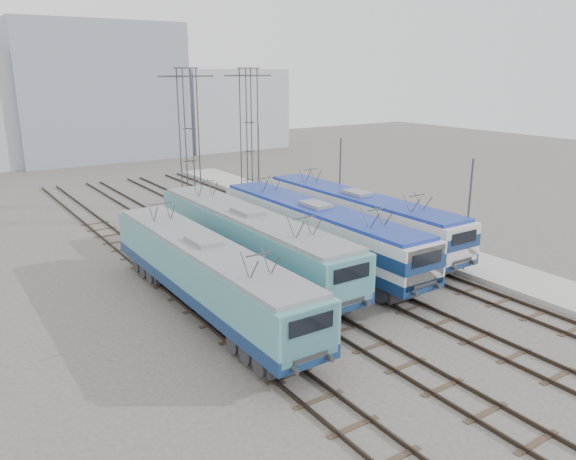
{
  "coord_description": "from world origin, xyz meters",
  "views": [
    {
      "loc": [
        -17.87,
        -18.64,
        11.84
      ],
      "look_at": [
        -0.79,
        7.0,
        3.04
      ],
      "focal_mm": 35.0,
      "sensor_mm": 36.0,
      "label": 1
    }
  ],
  "objects_px": {
    "mast_front": "(468,218)",
    "mast_mid": "(340,184)",
    "locomotive_far_right": "(358,214)",
    "locomotive_far_left": "(207,271)",
    "catenary_tower_west": "(189,140)",
    "locomotive_center_left": "(250,238)",
    "mast_rear": "(259,163)",
    "catenary_tower_east": "(249,132)",
    "locomotive_center_right": "(317,229)"
  },
  "relations": [
    {
      "from": "catenary_tower_east",
      "to": "locomotive_center_left",
      "type": "bearing_deg",
      "value": -119.92
    },
    {
      "from": "locomotive_far_right",
      "to": "locomotive_far_left",
      "type": "bearing_deg",
      "value": -162.26
    },
    {
      "from": "locomotive_far_right",
      "to": "locomotive_center_right",
      "type": "bearing_deg",
      "value": -163.25
    },
    {
      "from": "mast_rear",
      "to": "locomotive_far_left",
      "type": "bearing_deg",
      "value": -126.59
    },
    {
      "from": "mast_mid",
      "to": "locomotive_center_right",
      "type": "bearing_deg",
      "value": -138.03
    },
    {
      "from": "catenary_tower_east",
      "to": "mast_front",
      "type": "xyz_separation_m",
      "value": [
        2.1,
        -22.0,
        -3.14
      ]
    },
    {
      "from": "catenary_tower_west",
      "to": "catenary_tower_east",
      "type": "height_order",
      "value": "same"
    },
    {
      "from": "catenary_tower_west",
      "to": "mast_mid",
      "type": "xyz_separation_m",
      "value": [
        8.6,
        -8.0,
        -3.14
      ]
    },
    {
      "from": "locomotive_far_right",
      "to": "catenary_tower_west",
      "type": "relative_size",
      "value": 1.52
    },
    {
      "from": "locomotive_center_left",
      "to": "catenary_tower_east",
      "type": "xyz_separation_m",
      "value": [
        8.75,
        15.21,
        4.3
      ]
    },
    {
      "from": "locomotive_far_right",
      "to": "mast_mid",
      "type": "distance_m",
      "value": 4.88
    },
    {
      "from": "mast_mid",
      "to": "locomotive_far_right",
      "type": "bearing_deg",
      "value": -113.01
    },
    {
      "from": "catenary_tower_east",
      "to": "mast_front",
      "type": "height_order",
      "value": "catenary_tower_east"
    },
    {
      "from": "mast_front",
      "to": "mast_mid",
      "type": "height_order",
      "value": "same"
    },
    {
      "from": "locomotive_far_left",
      "to": "mast_rear",
      "type": "height_order",
      "value": "mast_rear"
    },
    {
      "from": "locomotive_far_left",
      "to": "mast_mid",
      "type": "relative_size",
      "value": 2.58
    },
    {
      "from": "mast_front",
      "to": "mast_mid",
      "type": "distance_m",
      "value": 12.0
    },
    {
      "from": "catenary_tower_east",
      "to": "mast_front",
      "type": "bearing_deg",
      "value": -84.55
    },
    {
      "from": "catenary_tower_east",
      "to": "mast_rear",
      "type": "distance_m",
      "value": 4.28
    },
    {
      "from": "locomotive_center_left",
      "to": "mast_front",
      "type": "distance_m",
      "value": 12.85
    },
    {
      "from": "mast_front",
      "to": "mast_mid",
      "type": "relative_size",
      "value": 1.0
    },
    {
      "from": "locomotive_far_left",
      "to": "mast_front",
      "type": "distance_m",
      "value": 15.76
    },
    {
      "from": "locomotive_center_right",
      "to": "mast_rear",
      "type": "bearing_deg",
      "value": 70.28
    },
    {
      "from": "locomotive_center_right",
      "to": "mast_front",
      "type": "height_order",
      "value": "mast_front"
    },
    {
      "from": "locomotive_center_left",
      "to": "mast_mid",
      "type": "distance_m",
      "value": 12.09
    },
    {
      "from": "mast_rear",
      "to": "locomotive_center_right",
      "type": "bearing_deg",
      "value": -109.72
    },
    {
      "from": "locomotive_far_left",
      "to": "catenary_tower_west",
      "type": "relative_size",
      "value": 1.5
    },
    {
      "from": "catenary_tower_east",
      "to": "mast_mid",
      "type": "bearing_deg",
      "value": -78.14
    },
    {
      "from": "locomotive_center_right",
      "to": "mast_mid",
      "type": "distance_m",
      "value": 8.62
    },
    {
      "from": "locomotive_center_left",
      "to": "mast_rear",
      "type": "distance_m",
      "value": 20.37
    },
    {
      "from": "catenary_tower_west",
      "to": "mast_front",
      "type": "distance_m",
      "value": 22.0
    },
    {
      "from": "locomotive_center_left",
      "to": "mast_front",
      "type": "bearing_deg",
      "value": -32.05
    },
    {
      "from": "locomotive_far_right",
      "to": "catenary_tower_east",
      "type": "bearing_deg",
      "value": 91.0
    },
    {
      "from": "locomotive_far_left",
      "to": "locomotive_center_left",
      "type": "relative_size",
      "value": 0.96
    },
    {
      "from": "locomotive_far_right",
      "to": "catenary_tower_west",
      "type": "bearing_deg",
      "value": 118.65
    },
    {
      "from": "locomotive_center_left",
      "to": "mast_rear",
      "type": "xyz_separation_m",
      "value": [
        10.85,
        17.21,
        1.16
      ]
    },
    {
      "from": "locomotive_center_right",
      "to": "mast_front",
      "type": "relative_size",
      "value": 2.63
    },
    {
      "from": "locomotive_center_left",
      "to": "mast_front",
      "type": "height_order",
      "value": "mast_front"
    },
    {
      "from": "catenary_tower_west",
      "to": "locomotive_far_right",
      "type": "bearing_deg",
      "value": -61.35
    },
    {
      "from": "locomotive_far_left",
      "to": "mast_front",
      "type": "height_order",
      "value": "mast_front"
    },
    {
      "from": "catenary_tower_west",
      "to": "mast_mid",
      "type": "height_order",
      "value": "catenary_tower_west"
    },
    {
      "from": "locomotive_center_right",
      "to": "catenary_tower_east",
      "type": "height_order",
      "value": "catenary_tower_east"
    },
    {
      "from": "locomotive_far_left",
      "to": "mast_mid",
      "type": "bearing_deg",
      "value": 29.48
    },
    {
      "from": "mast_rear",
      "to": "catenary_tower_east",
      "type": "bearing_deg",
      "value": -136.4
    },
    {
      "from": "locomotive_far_left",
      "to": "catenary_tower_east",
      "type": "xyz_separation_m",
      "value": [
        13.25,
        18.68,
        4.39
      ]
    },
    {
      "from": "locomotive_far_right",
      "to": "mast_front",
      "type": "distance_m",
      "value": 7.95
    },
    {
      "from": "locomotive_center_left",
      "to": "mast_front",
      "type": "relative_size",
      "value": 2.69
    },
    {
      "from": "locomotive_center_right",
      "to": "mast_rear",
      "type": "relative_size",
      "value": 2.63
    },
    {
      "from": "locomotive_far_right",
      "to": "catenary_tower_west",
      "type": "xyz_separation_m",
      "value": [
        -6.75,
        12.36,
        4.31
      ]
    },
    {
      "from": "locomotive_far_left",
      "to": "catenary_tower_east",
      "type": "distance_m",
      "value": 23.32
    }
  ]
}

